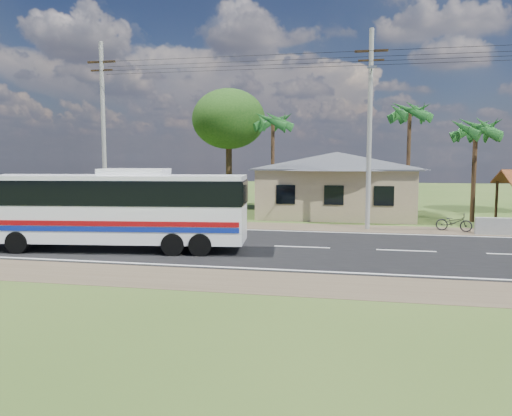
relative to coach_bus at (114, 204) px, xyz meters
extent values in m
plane|color=#334D1B|center=(7.94, 2.24, -2.03)|extent=(120.00, 120.00, 0.00)
cube|color=black|center=(7.94, 2.24, -2.02)|extent=(120.00, 10.00, 0.02)
cube|color=brown|center=(7.94, 8.74, -2.02)|extent=(120.00, 3.00, 0.01)
cube|color=brown|center=(7.94, -4.26, -2.02)|extent=(120.00, 3.00, 0.01)
cube|color=silver|center=(7.94, 6.94, -2.00)|extent=(120.00, 0.15, 0.01)
cube|color=silver|center=(7.94, -2.46, -2.00)|extent=(120.00, 0.15, 0.01)
cube|color=silver|center=(7.94, 2.24, -2.00)|extent=(120.00, 0.15, 0.01)
cube|color=tan|center=(8.94, 15.24, -0.43)|extent=(10.00, 8.00, 3.20)
cube|color=#4C4F54|center=(8.94, 15.24, 1.22)|extent=(10.60, 8.60, 0.10)
pyramid|color=#4C4F54|center=(8.94, 15.24, 2.37)|extent=(12.40, 10.00, 1.20)
cube|color=black|center=(5.94, 11.22, -0.33)|extent=(1.20, 0.08, 1.20)
cube|color=black|center=(8.94, 11.22, -0.33)|extent=(1.20, 0.08, 1.20)
cube|color=black|center=(11.94, 11.22, -0.33)|extent=(1.20, 0.08, 1.20)
cylinder|color=#322312|center=(18.64, 12.54, -0.73)|extent=(0.16, 0.16, 2.60)
cylinder|color=#9E9E99|center=(-5.06, 8.74, 3.47)|extent=(0.26, 0.26, 11.00)
cube|color=#322312|center=(-5.06, 8.74, 7.77)|extent=(1.80, 0.12, 0.12)
cube|color=#322312|center=(-5.06, 8.74, 7.27)|extent=(1.40, 0.10, 0.10)
cylinder|color=#9E9E99|center=(10.94, 8.74, 3.47)|extent=(0.26, 0.26, 11.00)
cube|color=#322312|center=(10.94, 8.74, 7.77)|extent=(1.80, 0.12, 0.12)
cube|color=#322312|center=(10.94, 8.74, 7.27)|extent=(1.40, 0.10, 0.10)
cylinder|color=gray|center=(10.94, 7.74, 6.57)|extent=(0.08, 2.00, 0.08)
cube|color=gray|center=(10.94, 6.74, 6.57)|extent=(0.50, 0.18, 0.12)
cylinder|color=black|center=(2.94, 8.74, 7.57)|extent=(16.00, 0.02, 0.02)
cylinder|color=#47301E|center=(17.44, 13.24, 0.97)|extent=(0.28, 0.28, 6.00)
cylinder|color=#47301E|center=(13.94, 17.74, 1.72)|extent=(0.28, 0.28, 7.50)
cylinder|color=#47301E|center=(3.94, 18.24, 1.47)|extent=(0.28, 0.28, 7.00)
cylinder|color=#47301E|center=(-0.06, 20.24, 0.95)|extent=(0.50, 0.50, 5.95)
ellipsoid|color=#163B10|center=(-0.06, 20.24, 5.12)|extent=(6.00, 6.00, 4.92)
cube|color=white|center=(-0.01, 0.00, -0.18)|extent=(11.56, 3.76, 2.84)
cube|color=black|center=(-0.01, 0.00, 0.53)|extent=(11.62, 3.83, 1.04)
cube|color=#9B090E|center=(0.14, -1.19, -0.70)|extent=(11.09, 1.43, 0.21)
cube|color=#0D2293|center=(0.14, -1.19, -0.94)|extent=(11.09, 1.43, 0.21)
cube|color=white|center=(0.93, 0.12, 1.38)|extent=(3.01, 1.86, 0.28)
cylinder|color=black|center=(-3.63, -1.55, -1.56)|extent=(0.98, 0.45, 0.95)
cylinder|color=black|center=(-3.90, 0.61, -1.56)|extent=(0.98, 0.45, 0.95)
cylinder|color=black|center=(2.95, -0.72, -1.56)|extent=(0.98, 0.45, 0.95)
cylinder|color=black|center=(2.68, 1.44, -1.56)|extent=(0.98, 0.45, 0.95)
cylinder|color=black|center=(4.07, -0.58, -1.56)|extent=(0.98, 0.45, 0.95)
cylinder|color=black|center=(3.80, 1.58, -1.56)|extent=(0.98, 0.45, 0.95)
imported|color=black|center=(15.56, 8.81, -1.53)|extent=(1.99, 1.17, 0.99)
camera|label=1|loc=(10.25, -19.82, 2.01)|focal=35.00mm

